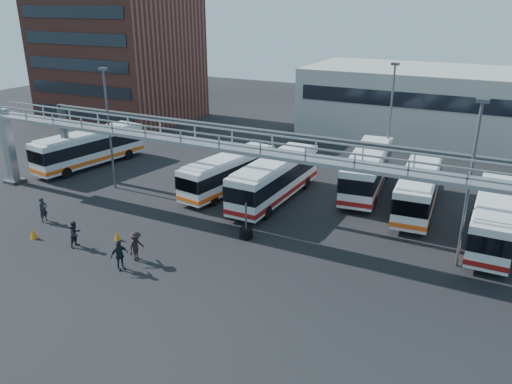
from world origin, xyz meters
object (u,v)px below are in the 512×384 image
at_px(light_pole_mid, 470,177).
at_px(cone_left, 33,233).
at_px(bus_0, 90,147).
at_px(bus_4, 275,177).
at_px(light_pole_back, 390,114).
at_px(pedestrian_b, 75,234).
at_px(pedestrian_a, 43,210).
at_px(bus_5, 368,169).
at_px(bus_6, 419,187).
at_px(bus_7, 494,217).
at_px(bus_3, 229,172).
at_px(pedestrian_c, 136,246).
at_px(pedestrian_d, 119,255).
at_px(tire_stack, 246,232).
at_px(cone_right, 117,236).
at_px(light_pole_left, 109,123).

height_order(light_pole_mid, cone_left, light_pole_mid).
height_order(bus_0, bus_4, bus_4).
bearing_deg(light_pole_back, pedestrian_b, -121.73).
relative_size(light_pole_mid, pedestrian_a, 5.48).
height_order(bus_5, bus_6, bus_5).
height_order(light_pole_back, pedestrian_a, light_pole_back).
xyz_separation_m(bus_5, bus_7, (10.08, -5.80, -0.13)).
height_order(light_pole_mid, bus_3, light_pole_mid).
height_order(bus_0, bus_7, bus_0).
bearing_deg(bus_0, pedestrian_c, -29.34).
bearing_deg(pedestrian_d, tire_stack, -11.28).
relative_size(light_pole_back, bus_7, 0.95).
relative_size(bus_5, tire_stack, 4.60).
relative_size(light_pole_mid, pedestrian_b, 5.73).
xyz_separation_m(cone_right, tire_stack, (7.62, 4.26, 0.12)).
bearing_deg(light_pole_mid, light_pole_left, 177.95).
bearing_deg(cone_left, light_pole_back, 53.14).
distance_m(light_pole_left, bus_4, 14.53).
bearing_deg(bus_4, pedestrian_a, -137.53).
xyz_separation_m(bus_3, tire_stack, (5.58, -7.33, -1.31)).
xyz_separation_m(bus_6, pedestrian_b, (-18.81, -16.60, -0.95)).
xyz_separation_m(pedestrian_b, tire_stack, (9.39, 6.18, -0.46)).
relative_size(bus_3, bus_6, 0.96).
bearing_deg(bus_7, tire_stack, -154.96).
relative_size(bus_3, pedestrian_d, 5.56).
height_order(light_pole_mid, pedestrian_c, light_pole_mid).
distance_m(light_pole_mid, pedestrian_b, 24.72).
xyz_separation_m(bus_6, cone_right, (-17.04, -14.68, -1.52)).
bearing_deg(light_pole_back, bus_0, -158.56).
distance_m(light_pole_back, bus_0, 28.53).
bearing_deg(tire_stack, cone_right, -150.81).
height_order(bus_5, cone_right, bus_5).
bearing_deg(light_pole_back, cone_right, -120.61).
xyz_separation_m(light_pole_mid, pedestrian_d, (-17.98, -9.71, -4.78)).
bearing_deg(bus_4, light_pole_left, -163.21).
bearing_deg(light_pole_left, bus_0, 149.89).
bearing_deg(pedestrian_c, bus_7, -58.11).
relative_size(pedestrian_c, pedestrian_d, 1.03).
bearing_deg(pedestrian_d, bus_6, -16.78).
distance_m(bus_4, bus_6, 11.12).
distance_m(bus_3, pedestrian_a, 14.68).
distance_m(bus_7, pedestrian_c, 23.30).
relative_size(light_pole_back, cone_left, 13.81).
bearing_deg(bus_5, tire_stack, -116.70).
distance_m(light_pole_back, pedestrian_b, 28.25).
height_order(light_pole_mid, pedestrian_d, light_pole_mid).
relative_size(bus_4, tire_stack, 4.52).
distance_m(pedestrian_a, pedestrian_d, 10.17).
bearing_deg(pedestrian_c, cone_left, 94.01).
bearing_deg(pedestrian_a, light_pole_left, 0.93).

